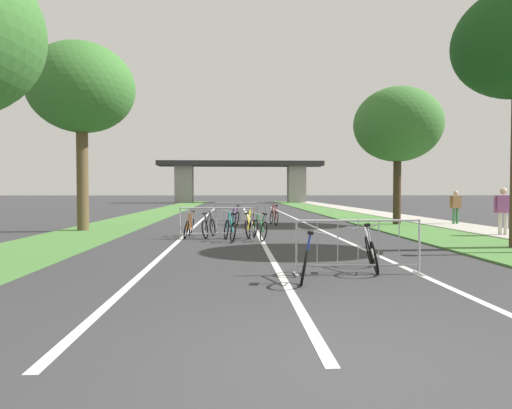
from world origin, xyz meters
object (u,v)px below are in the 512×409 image
at_px(tree_right_oak_near, 398,125).
at_px(bicycle_silver_3, 371,252).
at_px(bicycle_blue_2, 306,261).
at_px(crowd_barrier_second, 216,223).
at_px(bicycle_purple_1, 235,217).
at_px(bicycle_teal_5, 230,229).
at_px(bicycle_green_8, 259,229).
at_px(crowd_barrier_nearest, 358,247).
at_px(pedestrian_waiting, 456,204).
at_px(bicycle_black_9, 209,227).
at_px(pedestrian_pushing_bike, 503,207).
at_px(bicycle_orange_7, 189,227).
at_px(crowd_barrier_third, 240,213).
at_px(bicycle_yellow_4, 250,227).
at_px(bicycle_red_6, 274,217).
at_px(tree_left_cypress_far, 81,89).
at_px(bicycle_white_0, 252,218).

height_order(tree_right_oak_near, bicycle_silver_3, tree_right_oak_near).
xyz_separation_m(bicycle_blue_2, bicycle_silver_3, (1.46, 0.87, 0.01)).
distance_m(crowd_barrier_second, bicycle_purple_1, 5.92).
xyz_separation_m(bicycle_teal_5, bicycle_green_8, (0.95, 0.17, -0.01)).
xyz_separation_m(crowd_barrier_nearest, bicycle_purple_1, (-2.32, 12.21, -0.15)).
distance_m(bicycle_silver_3, pedestrian_waiting, 13.35).
xyz_separation_m(bicycle_green_8, bicycle_black_9, (-1.68, 0.91, -0.01)).
bearing_deg(pedestrian_pushing_bike, bicycle_orange_7, 9.25).
relative_size(tree_right_oak_near, bicycle_teal_5, 3.67).
relative_size(crowd_barrier_nearest, crowd_barrier_third, 1.00).
bearing_deg(crowd_barrier_nearest, bicycle_teal_5, 113.30).
distance_m(crowd_barrier_second, bicycle_yellow_4, 1.23).
relative_size(crowd_barrier_nearest, bicycle_yellow_4, 1.45).
relative_size(bicycle_red_6, bicycle_green_8, 0.96).
height_order(tree_left_cypress_far, crowd_barrier_nearest, tree_left_cypress_far).
relative_size(bicycle_silver_3, pedestrian_pushing_bike, 0.97).
distance_m(tree_left_cypress_far, crowd_barrier_third, 8.67).
height_order(crowd_barrier_third, bicycle_black_9, crowd_barrier_third).
bearing_deg(bicycle_orange_7, bicycle_silver_3, 127.19).
distance_m(crowd_barrier_nearest, bicycle_black_9, 7.57).
height_order(crowd_barrier_second, bicycle_blue_2, crowd_barrier_second).
bearing_deg(bicycle_black_9, bicycle_white_0, 84.14).
distance_m(crowd_barrier_nearest, bicycle_green_8, 6.14).
bearing_deg(bicycle_white_0, bicycle_silver_3, -75.23).
distance_m(tree_left_cypress_far, crowd_barrier_second, 7.88).
relative_size(tree_left_cypress_far, bicycle_purple_1, 4.26).
bearing_deg(bicycle_orange_7, crowd_barrier_nearest, 123.24).
relative_size(bicycle_yellow_4, pedestrian_waiting, 1.04).
xyz_separation_m(crowd_barrier_third, bicycle_green_8, (0.51, -6.71, -0.16)).
xyz_separation_m(bicycle_white_0, bicycle_red_6, (1.04, 0.22, 0.02)).
bearing_deg(crowd_barrier_nearest, tree_left_cypress_far, 131.71).
relative_size(bicycle_silver_3, pedestrian_waiting, 1.02).
bearing_deg(bicycle_black_9, bicycle_red_6, 75.47).
distance_m(bicycle_white_0, pedestrian_waiting, 9.38).
relative_size(crowd_barrier_nearest, bicycle_white_0, 1.44).
bearing_deg(bicycle_yellow_4, pedestrian_pushing_bike, 10.45).
xyz_separation_m(crowd_barrier_nearest, bicycle_white_0, (-1.51, 12.06, -0.17)).
height_order(crowd_barrier_second, bicycle_red_6, crowd_barrier_second).
bearing_deg(pedestrian_pushing_bike, bicycle_teal_5, 15.75).
bearing_deg(crowd_barrier_nearest, bicycle_red_6, 92.23).
xyz_separation_m(bicycle_purple_1, bicycle_blue_2, (1.24, -12.66, -0.02)).
relative_size(bicycle_orange_7, pedestrian_waiting, 1.03).
distance_m(crowd_barrier_second, bicycle_silver_3, 6.78).
height_order(crowd_barrier_nearest, crowd_barrier_second, same).
relative_size(crowd_barrier_second, bicycle_silver_3, 1.49).
bearing_deg(tree_left_cypress_far, bicycle_red_6, 21.20).
bearing_deg(bicycle_yellow_4, pedestrian_waiting, 38.52).
bearing_deg(bicycle_green_8, bicycle_blue_2, -98.44).
bearing_deg(bicycle_orange_7, tree_right_oak_near, -148.10).
relative_size(bicycle_yellow_4, bicycle_orange_7, 1.01).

